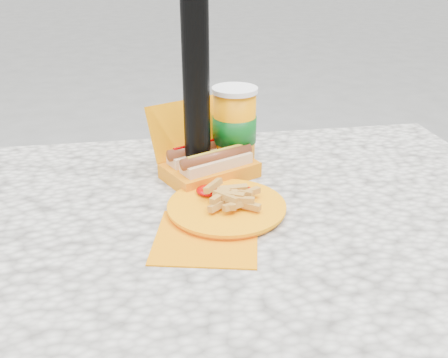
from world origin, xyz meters
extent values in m
cube|color=beige|center=(0.00, 0.00, 0.72)|extent=(1.20, 0.80, 0.05)
cylinder|color=black|center=(0.50, 0.30, 0.35)|extent=(0.07, 0.07, 0.70)
cube|color=#FF9202|center=(0.02, 0.16, 0.77)|extent=(0.20, 0.17, 0.03)
cube|color=#FF9202|center=(-0.01, 0.23, 0.83)|extent=(0.18, 0.11, 0.11)
cube|color=beige|center=(0.03, 0.14, 0.78)|extent=(0.15, 0.10, 0.04)
cylinder|color=brown|center=(0.03, 0.14, 0.80)|extent=(0.15, 0.08, 0.02)
cylinder|color=#A88219|center=(0.03, 0.14, 0.81)|extent=(0.12, 0.06, 0.01)
cube|color=beige|center=(0.01, 0.19, 0.78)|extent=(0.15, 0.10, 0.04)
cylinder|color=brown|center=(0.01, 0.19, 0.80)|extent=(0.15, 0.08, 0.02)
cylinder|color=#A10000|center=(0.01, 0.19, 0.81)|extent=(0.12, 0.06, 0.01)
cube|color=orange|center=(-0.01, -0.06, 0.75)|extent=(0.19, 0.19, 0.00)
cylinder|color=#FF9202|center=(0.03, 0.02, 0.76)|extent=(0.20, 0.20, 0.01)
cylinder|color=#FF9202|center=(0.03, 0.02, 0.76)|extent=(0.21, 0.21, 0.01)
cube|color=gold|center=(0.05, 0.04, 0.78)|extent=(0.05, 0.02, 0.01)
cube|color=gold|center=(0.04, 0.00, 0.78)|extent=(0.02, 0.05, 0.01)
cube|color=gold|center=(0.02, 0.00, 0.77)|extent=(0.05, 0.04, 0.01)
cube|color=gold|center=(0.03, 0.02, 0.78)|extent=(0.03, 0.05, 0.01)
cube|color=gold|center=(0.03, 0.00, 0.79)|extent=(0.04, 0.05, 0.01)
cube|color=gold|center=(0.07, 0.03, 0.78)|extent=(0.05, 0.03, 0.01)
cube|color=gold|center=(0.03, 0.02, 0.78)|extent=(0.05, 0.03, 0.01)
cube|color=gold|center=(0.06, 0.03, 0.78)|extent=(0.03, 0.05, 0.01)
cube|color=gold|center=(0.06, 0.03, 0.78)|extent=(0.05, 0.04, 0.01)
cube|color=gold|center=(0.03, 0.02, 0.78)|extent=(0.05, 0.04, 0.01)
cube|color=gold|center=(0.04, -0.01, 0.78)|extent=(0.05, 0.03, 0.01)
cube|color=gold|center=(0.04, 0.02, 0.78)|extent=(0.03, 0.05, 0.01)
cube|color=gold|center=(0.02, 0.01, 0.78)|extent=(0.04, 0.04, 0.01)
cube|color=gold|center=(0.04, 0.01, 0.79)|extent=(0.05, 0.03, 0.01)
cube|color=gold|center=(0.01, 0.05, 0.79)|extent=(0.04, 0.05, 0.01)
cube|color=gold|center=(0.06, -0.01, 0.77)|extent=(0.05, 0.04, 0.01)
cube|color=gold|center=(0.05, 0.00, 0.78)|extent=(0.05, 0.02, 0.01)
ellipsoid|color=#A10000|center=(0.01, 0.07, 0.77)|extent=(0.04, 0.04, 0.01)
cube|color=#B30600|center=(0.04, 0.02, 0.78)|extent=(0.08, 0.05, 0.00)
cylinder|color=orange|center=(0.08, 0.20, 0.83)|extent=(0.08, 0.08, 0.16)
cylinder|color=#074F13|center=(0.08, 0.20, 0.83)|extent=(0.09, 0.09, 0.05)
cylinder|color=white|center=(0.08, 0.20, 0.91)|extent=(0.09, 0.09, 0.01)
camera|label=1|loc=(-0.10, -0.73, 1.17)|focal=40.00mm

